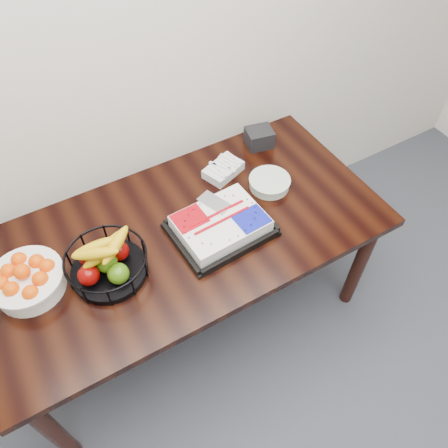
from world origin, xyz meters
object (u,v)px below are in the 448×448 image
fruit_basket (107,263)px  plate_stack (269,183)px  table (185,242)px  tangerine_bowl (25,277)px  napkin_box (259,138)px  cake_tray (221,225)px

fruit_basket → plate_stack: bearing=5.7°
table → tangerine_bowl: size_ratio=6.15×
napkin_box → cake_tray: bearing=-138.9°
plate_stack → cake_tray: bearing=-160.4°
table → tangerine_bowl: tangerine_bowl is taller
fruit_basket → napkin_box: size_ratio=2.48×
table → plate_stack: (0.48, 0.04, 0.11)m
table → fruit_basket: (-0.36, -0.05, 0.16)m
cake_tray → tangerine_bowl: size_ratio=1.51×
fruit_basket → tangerine_bowl: bearing=163.5°
cake_tray → fruit_basket: 0.51m
cake_tray → table: bearing=149.3°
cake_tray → napkin_box: 0.62m
cake_tray → tangerine_bowl: (-0.80, 0.13, 0.04)m
napkin_box → plate_stack: bearing=-113.6°
plate_stack → napkin_box: size_ratio=1.49×
napkin_box → table: bearing=-152.0°
fruit_basket → plate_stack: (0.84, 0.08, -0.05)m
plate_stack → napkin_box: bearing=66.4°
fruit_basket → plate_stack: 0.85m
tangerine_bowl → napkin_box: size_ratio=2.19×
cake_tray → tangerine_bowl: bearing=171.1°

